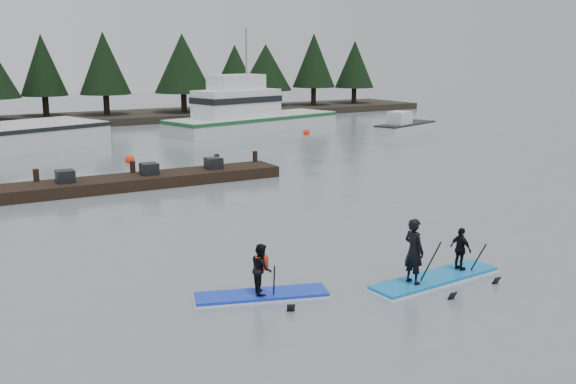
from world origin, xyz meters
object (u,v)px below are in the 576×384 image
floating_dock (115,183)px  paddleboard_duo (433,263)px  fishing_boat_medium (250,123)px  paddleboard_solo (262,281)px

floating_dock → paddleboard_duo: bearing=-75.1°
fishing_boat_medium → floating_dock: (-14.78, -15.69, -0.34)m
paddleboard_duo → paddleboard_solo: bearing=159.6°
fishing_boat_medium → paddleboard_solo: (-15.45, -29.68, -0.16)m
paddleboard_solo → floating_dock: bearing=106.4°
fishing_boat_medium → floating_dock: fishing_boat_medium is taller
fishing_boat_medium → paddleboard_solo: bearing=-130.0°
floating_dock → paddleboard_duo: 15.71m
fishing_boat_medium → paddleboard_duo: fishing_boat_medium is taller
paddleboard_solo → paddleboard_duo: bearing=1.7°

